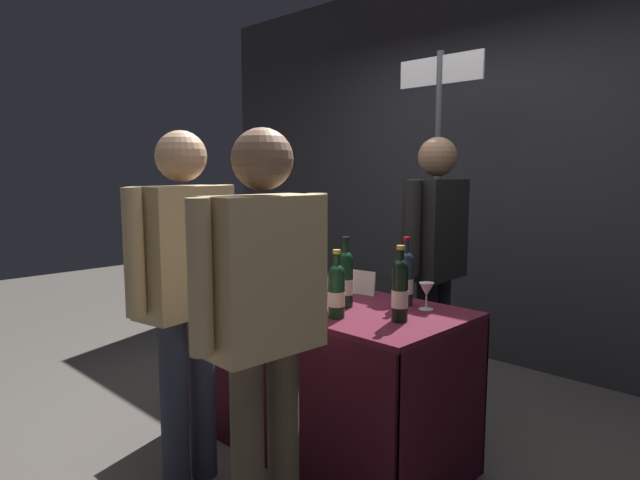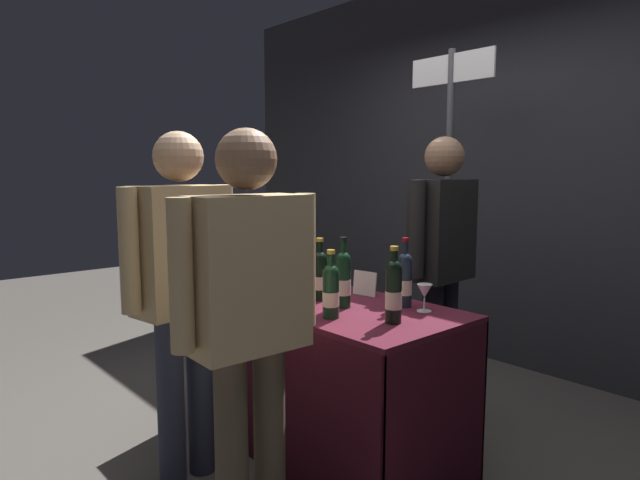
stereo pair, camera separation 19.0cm
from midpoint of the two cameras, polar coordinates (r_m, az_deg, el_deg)
The scene contains 19 objects.
ground_plane at distance 3.03m, azimuth 1.91°, elevation -20.61°, with size 12.00×12.00×0.00m, color #514C47.
back_partition at distance 4.23m, azimuth 21.25°, elevation 7.47°, with size 5.99×0.12×2.94m, color #2D2D33.
tasting_table at distance 2.83m, azimuth 1.96°, elevation -11.08°, with size 1.48×0.69×0.78m.
featured_wine_bottle at distance 2.67m, azimuth -1.24°, elevation -3.56°, with size 0.07×0.07×0.34m.
display_bottle_0 at distance 3.21m, azimuth -1.91°, elevation -1.71°, with size 0.08×0.08×0.32m.
display_bottle_1 at distance 2.34m, azimuth 10.02°, elevation -5.19°, with size 0.07×0.07×0.33m.
display_bottle_2 at distance 3.10m, azimuth -4.41°, elevation -2.00°, with size 0.07×0.07×0.34m.
display_bottle_3 at distance 2.72m, azimuth 1.97°, elevation -3.61°, with size 0.08×0.08×0.31m.
display_bottle_4 at distance 2.58m, azimuth 4.55°, elevation -3.99°, with size 0.07×0.07×0.33m.
display_bottle_5 at distance 2.39m, azimuth 3.43°, elevation -5.23°, with size 0.07×0.07×0.30m.
display_bottle_6 at distance 2.63m, azimuth 10.89°, elevation -4.01°, with size 0.07×0.07×0.33m.
display_bottle_7 at distance 2.83m, azimuth 0.45°, elevation -2.90°, with size 0.07×0.07×0.33m.
wine_glass_near_vendor at distance 2.57m, azimuth 12.97°, elevation -5.32°, with size 0.07×0.07×0.13m.
flower_vase at distance 2.97m, azimuth -7.20°, elevation -2.76°, with size 0.09×0.09×0.39m.
brochure_stand at distance 2.84m, azimuth 6.62°, elevation -4.54°, with size 0.14×0.01×0.13m, color silver.
vendor_presenter at distance 3.19m, azimuth 14.28°, elevation -1.29°, with size 0.23×0.56×1.61m.
taster_foreground_right at distance 2.48m, azimuth -12.10°, elevation -3.84°, with size 0.27×0.58×1.59m.
taster_foreground_left at distance 1.96m, azimuth -4.69°, elevation -7.10°, with size 0.23×0.59×1.56m.
booth_signpost at distance 3.60m, azimuth 14.75°, elevation 6.05°, with size 0.60×0.04×2.16m.
Camera 2 is at (2.01, -1.78, 1.41)m, focal length 30.63 mm.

